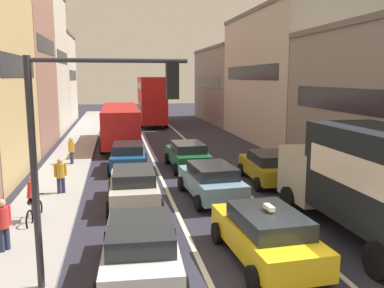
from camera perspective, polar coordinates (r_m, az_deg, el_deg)
sidewalk_left at (r=28.90m, az=-16.22°, el=-0.85°), size 2.60×64.00×0.14m
lane_stripe_left at (r=28.85m, az=-6.29°, el=-0.68°), size 0.16×60.00×0.01m
lane_stripe_right at (r=29.30m, az=0.35°, el=-0.46°), size 0.16×60.00×0.01m
building_row_right at (r=33.69m, az=13.50°, el=8.08°), size 7.20×43.90×10.09m
traffic_light_pole at (r=9.43m, az=-14.27°, el=1.72°), size 3.58×0.38×5.50m
removalist_box_truck at (r=13.52m, az=23.67°, el=-4.46°), size 2.74×7.72×3.58m
taxi_centre_lane_front at (r=11.47m, az=10.42°, el=-12.40°), size 2.24×4.39×1.66m
sedan_left_lane_front at (r=10.58m, az=-7.27°, el=-14.25°), size 2.23×4.38×1.49m
sedan_centre_lane_second at (r=16.84m, az=2.72°, el=-5.16°), size 2.29×4.41×1.49m
wagon_left_lane_second at (r=16.20m, az=-8.25°, el=-5.84°), size 2.12×4.33×1.49m
hatchback_centre_lane_third at (r=22.34m, az=-0.62°, el=-1.51°), size 2.17×4.35×1.49m
sedan_left_lane_third at (r=22.36m, az=-9.01°, el=-1.62°), size 2.23×4.38×1.49m
sedan_right_lane_behind_truck at (r=19.74m, az=10.73°, el=-3.14°), size 2.24×4.39×1.49m
bus_mid_queue_primary at (r=30.28m, az=-10.09°, el=3.06°), size 2.86×10.52×2.90m
bus_far_queue_secondary at (r=43.46m, az=-5.79°, el=6.46°), size 2.97×10.55×5.06m
cyclist_on_sidewalk at (r=14.97m, az=-21.56°, el=-7.48°), size 0.50×1.73×1.72m
pedestrian_near_kerb at (r=12.79m, az=-25.19°, el=-10.14°), size 0.38×0.44×1.66m
pedestrian_mid_sidewalk at (r=18.05m, az=-18.11°, el=-4.14°), size 0.51×0.34×1.66m
pedestrian_far_sidewalk at (r=24.01m, az=-16.70°, el=-0.78°), size 0.34×0.54×1.66m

